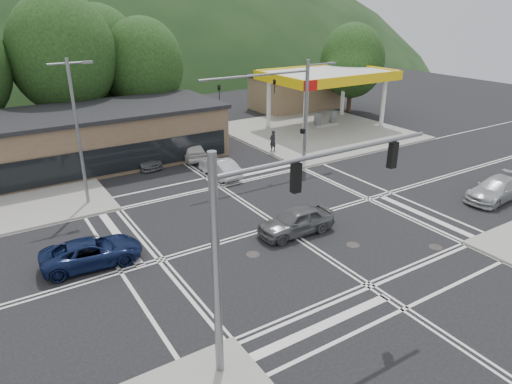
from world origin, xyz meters
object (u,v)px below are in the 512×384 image
car_blue_west (92,252)px  car_grey_center (296,221)px  car_queue_b (191,149)px  car_queue_a (220,167)px  car_silver_east (496,189)px  pedestrian (273,141)px  car_northbound (141,158)px

car_blue_west → car_grey_center: (10.34, -2.70, 0.09)m
car_queue_b → car_grey_center: bearing=97.0°
car_queue_a → car_queue_b: (0.00, 5.00, 0.09)m
car_blue_west → car_silver_east: size_ratio=0.96×
car_silver_east → pedestrian: 17.35m
car_silver_east → pedestrian: bearing=-161.8°
car_grey_center → car_queue_b: (0.75, 15.29, 0.00)m
car_blue_west → car_queue_b: (11.09, 12.59, 0.10)m
car_queue_a → pedestrian: bearing=-161.1°
car_grey_center → car_queue_a: car_grey_center is taller
car_silver_east → car_queue_b: (-13.07, 18.42, 0.04)m
car_grey_center → pedestrian: bearing=152.7°
car_queue_a → car_northbound: bearing=-56.1°
car_blue_west → pedestrian: (17.59, 10.23, 0.40)m
car_queue_a → car_queue_b: bearing=-93.2°
car_blue_west → car_silver_east: (24.16, -5.83, 0.06)m
car_northbound → pedestrian: 10.97m
car_blue_west → car_queue_a: 13.44m
car_queue_a → pedestrian: (6.50, 2.64, 0.39)m
car_blue_west → car_grey_center: size_ratio=1.08×
car_blue_west → car_queue_a: bearing=-50.5°
car_silver_east → car_queue_a: car_silver_east is taller
car_blue_west → car_silver_east: car_silver_east is taller
car_blue_west → car_northbound: car_blue_west is taller
car_blue_west → car_northbound: size_ratio=1.08×
car_northbound → pedestrian: (10.60, -2.79, 0.42)m
car_grey_center → car_queue_b: car_queue_b is taller
car_queue_a → pedestrian: 7.03m
car_queue_a → car_queue_b: size_ratio=0.92×
pedestrian → car_northbound: bearing=-20.9°
car_grey_center → car_queue_a: size_ratio=1.08×
car_grey_center → car_silver_east: bearing=79.2°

